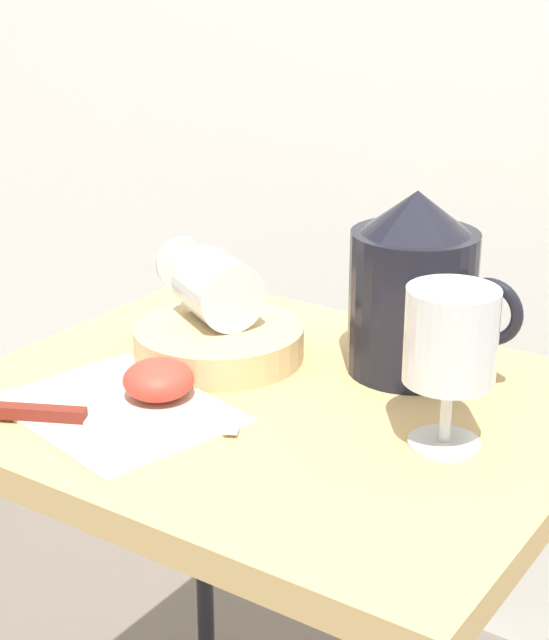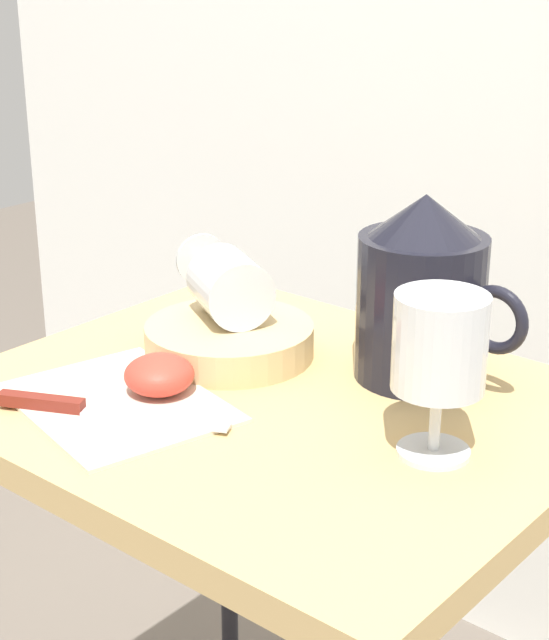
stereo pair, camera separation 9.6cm
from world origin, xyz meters
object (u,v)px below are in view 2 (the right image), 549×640
(knife, at_px, (77,407))
(pitcher, at_px, (422,305))
(table, at_px, (275,456))
(wine_glass_tipped_near, at_px, (229,285))
(wine_glass_upright, at_px, (437,353))
(apple_half_left, at_px, (159,375))
(basket_tray, at_px, (229,340))

(knife, bearing_deg, pitcher, 55.57)
(table, relative_size, wine_glass_tipped_near, 4.23)
(wine_glass_upright, xyz_separation_m, knife, (-0.29, -0.15, -0.09))
(apple_half_left, distance_m, knife, 0.09)
(knife, bearing_deg, basket_tray, 86.89)
(pitcher, relative_size, wine_glass_upright, 1.29)
(basket_tray, xyz_separation_m, wine_glass_tipped_near, (-0.01, 0.02, 0.05))
(basket_tray, height_order, wine_glass_tipped_near, wine_glass_tipped_near)
(apple_half_left, bearing_deg, basket_tray, 98.15)
(table, distance_m, wine_glass_upright, 0.24)
(table, bearing_deg, pitcher, 59.15)
(wine_glass_tipped_near, relative_size, knife, 0.76)
(table, relative_size, wine_glass_upright, 4.63)
(basket_tray, distance_m, pitcher, 0.21)
(basket_tray, bearing_deg, knife, -93.11)
(wine_glass_tipped_near, bearing_deg, apple_half_left, -77.01)
(pitcher, distance_m, wine_glass_tipped_near, 0.21)
(wine_glass_upright, relative_size, apple_half_left, 2.14)
(pitcher, height_order, wine_glass_tipped_near, pitcher)
(table, distance_m, apple_half_left, 0.14)
(table, distance_m, pitcher, 0.21)
(basket_tray, relative_size, apple_half_left, 2.63)
(wine_glass_upright, height_order, wine_glass_tipped_near, wine_glass_upright)
(basket_tray, distance_m, apple_half_left, 0.12)
(basket_tray, distance_m, wine_glass_upright, 0.30)
(wine_glass_upright, height_order, knife, wine_glass_upright)
(pitcher, xyz_separation_m, knife, (-0.19, -0.28, -0.07))
(pitcher, distance_m, apple_half_left, 0.27)
(wine_glass_tipped_near, bearing_deg, table, -28.72)
(table, relative_size, basket_tray, 3.76)
(basket_tray, bearing_deg, apple_half_left, -81.85)
(wine_glass_upright, bearing_deg, knife, -153.61)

